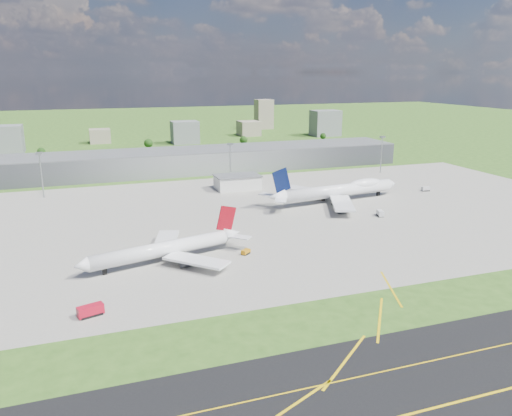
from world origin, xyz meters
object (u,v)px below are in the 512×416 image
object	(u,v)px
van_white_near	(380,213)
tug_yellow	(246,252)
airliner_blue_quad	(339,191)
van_white_far	(426,189)
fire_truck	(91,311)
airliner_red_twin	(167,249)

from	to	relation	value
van_white_near	tug_yellow	bearing A→B (deg)	127.57
airliner_blue_quad	van_white_far	bearing A→B (deg)	-3.08
airliner_blue_quad	van_white_near	size ratio (longest dim) A/B	13.66
tug_yellow	van_white_near	size ratio (longest dim) A/B	0.70
fire_truck	tug_yellow	distance (m)	67.36
airliner_red_twin	tug_yellow	distance (m)	30.28
van_white_near	van_white_far	distance (m)	66.92
airliner_red_twin	tug_yellow	world-z (taller)	airliner_red_twin
airliner_red_twin	van_white_near	size ratio (longest dim) A/B	10.63
airliner_blue_quad	fire_truck	xyz separation A→B (m)	(-131.94, -95.52, -4.40)
tug_yellow	airliner_red_twin	bearing A→B (deg)	136.77
van_white_near	van_white_far	bearing A→B (deg)	-38.64
fire_truck	van_white_near	bearing A→B (deg)	7.70
fire_truck	airliner_blue_quad	bearing A→B (deg)	19.05
airliner_blue_quad	van_white_near	distance (m)	33.49
fire_truck	van_white_near	size ratio (longest dim) A/B	1.29
airliner_red_twin	airliner_blue_quad	distance (m)	119.09
tug_yellow	van_white_far	world-z (taller)	van_white_far
airliner_blue_quad	van_white_far	world-z (taller)	airliner_blue_quad
airliner_blue_quad	van_white_far	xyz separation A→B (m)	(61.02, 4.73, -4.78)
van_white_far	fire_truck	bearing A→B (deg)	-144.96
airliner_blue_quad	van_white_far	distance (m)	61.39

